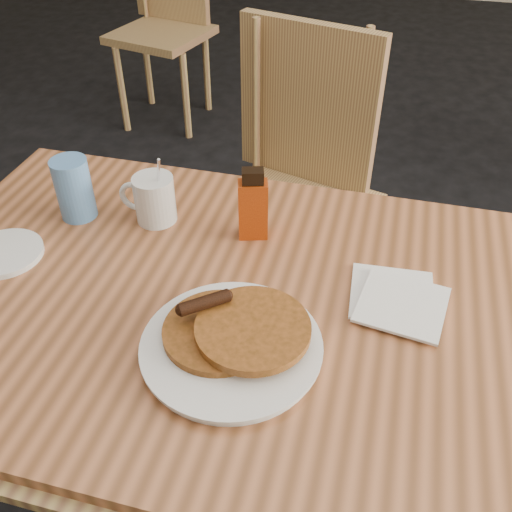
{
  "coord_description": "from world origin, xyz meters",
  "views": [
    {
      "loc": [
        0.25,
        -0.75,
        1.47
      ],
      "look_at": [
        0.06,
        0.03,
        0.81
      ],
      "focal_mm": 40.0,
      "sensor_mm": 36.0,
      "label": 1
    }
  ],
  "objects_px": {
    "chair_main_far": "(299,166)",
    "coffee_mug": "(153,198)",
    "chair_wall_extra": "(165,7)",
    "main_table": "(219,310)",
    "blue_tumbler": "(74,189)",
    "pancake_plate": "(233,340)",
    "syrup_bottle": "(253,206)"
  },
  "relations": [
    {
      "from": "chair_main_far",
      "to": "pancake_plate",
      "type": "xyz_separation_m",
      "value": [
        0.04,
        -0.89,
        0.18
      ]
    },
    {
      "from": "pancake_plate",
      "to": "chair_wall_extra",
      "type": "bearing_deg",
      "value": 113.66
    },
    {
      "from": "main_table",
      "to": "pancake_plate",
      "type": "distance_m",
      "value": 0.15
    },
    {
      "from": "main_table",
      "to": "blue_tumbler",
      "type": "height_order",
      "value": "blue_tumbler"
    },
    {
      "from": "syrup_bottle",
      "to": "blue_tumbler",
      "type": "bearing_deg",
      "value": 167.18
    },
    {
      "from": "syrup_bottle",
      "to": "coffee_mug",
      "type": "bearing_deg",
      "value": 162.58
    },
    {
      "from": "coffee_mug",
      "to": "chair_wall_extra",
      "type": "bearing_deg",
      "value": 98.85
    },
    {
      "from": "chair_main_far",
      "to": "syrup_bottle",
      "type": "distance_m",
      "value": 0.62
    },
    {
      "from": "main_table",
      "to": "syrup_bottle",
      "type": "xyz_separation_m",
      "value": [
        0.02,
        0.19,
        0.11
      ]
    },
    {
      "from": "main_table",
      "to": "coffee_mug",
      "type": "bearing_deg",
      "value": 135.28
    },
    {
      "from": "main_table",
      "to": "syrup_bottle",
      "type": "distance_m",
      "value": 0.22
    },
    {
      "from": "chair_wall_extra",
      "to": "pancake_plate",
      "type": "bearing_deg",
      "value": -52.37
    },
    {
      "from": "chair_wall_extra",
      "to": "chair_main_far",
      "type": "bearing_deg",
      "value": -41.89
    },
    {
      "from": "blue_tumbler",
      "to": "syrup_bottle",
      "type": "bearing_deg",
      "value": 2.9
    },
    {
      "from": "main_table",
      "to": "coffee_mug",
      "type": "relative_size",
      "value": 8.0
    },
    {
      "from": "pancake_plate",
      "to": "syrup_bottle",
      "type": "height_order",
      "value": "syrup_bottle"
    },
    {
      "from": "chair_wall_extra",
      "to": "syrup_bottle",
      "type": "relative_size",
      "value": 6.32
    },
    {
      "from": "main_table",
      "to": "blue_tumbler",
      "type": "relative_size",
      "value": 9.53
    },
    {
      "from": "chair_main_far",
      "to": "coffee_mug",
      "type": "height_order",
      "value": "chair_main_far"
    },
    {
      "from": "main_table",
      "to": "chair_wall_extra",
      "type": "distance_m",
      "value": 2.41
    },
    {
      "from": "chair_wall_extra",
      "to": "coffee_mug",
      "type": "bearing_deg",
      "value": -55.35
    },
    {
      "from": "syrup_bottle",
      "to": "blue_tumbler",
      "type": "xyz_separation_m",
      "value": [
        -0.38,
        -0.02,
        -0.0
      ]
    },
    {
      "from": "pancake_plate",
      "to": "blue_tumbler",
      "type": "distance_m",
      "value": 0.52
    },
    {
      "from": "chair_main_far",
      "to": "chair_wall_extra",
      "type": "relative_size",
      "value": 1.0
    },
    {
      "from": "chair_wall_extra",
      "to": "coffee_mug",
      "type": "xyz_separation_m",
      "value": [
        0.76,
        -2.01,
        0.21
      ]
    },
    {
      "from": "main_table",
      "to": "coffee_mug",
      "type": "height_order",
      "value": "coffee_mug"
    },
    {
      "from": "coffee_mug",
      "to": "syrup_bottle",
      "type": "height_order",
      "value": "coffee_mug"
    },
    {
      "from": "main_table",
      "to": "syrup_bottle",
      "type": "relative_size",
      "value": 8.25
    },
    {
      "from": "main_table",
      "to": "blue_tumbler",
      "type": "bearing_deg",
      "value": 154.88
    },
    {
      "from": "chair_main_far",
      "to": "blue_tumbler",
      "type": "height_order",
      "value": "chair_main_far"
    },
    {
      "from": "chair_main_far",
      "to": "blue_tumbler",
      "type": "xyz_separation_m",
      "value": [
        -0.38,
        -0.6,
        0.23
      ]
    },
    {
      "from": "pancake_plate",
      "to": "syrup_bottle",
      "type": "bearing_deg",
      "value": 97.83
    }
  ]
}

